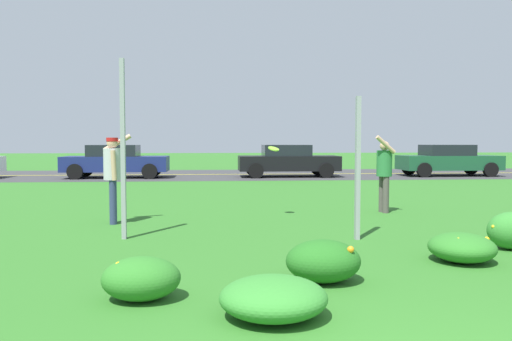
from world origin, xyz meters
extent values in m
plane|color=#2D6B23|center=(0.00, 11.25, 0.00)|extent=(120.00, 120.00, 0.00)
cube|color=#38383A|center=(0.00, 22.50, 0.00)|extent=(120.00, 8.38, 0.01)
cube|color=yellow|center=(0.00, 22.50, 0.01)|extent=(120.00, 0.16, 0.00)
ellipsoid|color=#337F2D|center=(-1.06, 2.16, 0.18)|extent=(0.98, 0.94, 0.37)
sphere|color=yellow|center=(-0.80, 1.99, 0.24)|extent=(0.06, 0.06, 0.06)
sphere|color=yellow|center=(-0.99, 2.30, 0.27)|extent=(0.07, 0.07, 0.07)
sphere|color=yellow|center=(-0.90, 1.99, 0.25)|extent=(0.08, 0.08, 0.08)
ellipsoid|color=#2D7526|center=(1.68, 4.09, 0.19)|extent=(0.86, 0.91, 0.38)
sphere|color=yellow|center=(2.07, 4.17, 0.27)|extent=(0.07, 0.07, 0.07)
sphere|color=yellow|center=(1.54, 3.92, 0.33)|extent=(0.06, 0.06, 0.06)
sphere|color=yellow|center=(1.54, 4.06, 0.28)|extent=(0.06, 0.06, 0.06)
sphere|color=yellow|center=(1.64, 3.87, 0.29)|extent=(0.07, 0.07, 0.07)
sphere|color=yellow|center=(1.79, 4.23, 0.32)|extent=(0.08, 0.08, 0.08)
ellipsoid|color=#23661E|center=(-0.36, 3.28, 0.24)|extent=(0.85, 0.73, 0.48)
sphere|color=orange|center=(-0.15, 3.33, 0.33)|extent=(0.05, 0.05, 0.05)
sphere|color=orange|center=(-0.49, 3.32, 0.32)|extent=(0.06, 0.06, 0.06)
sphere|color=orange|center=(-0.17, 3.34, 0.32)|extent=(0.08, 0.08, 0.08)
sphere|color=orange|center=(-0.09, 3.10, 0.40)|extent=(0.08, 0.08, 0.08)
ellipsoid|color=#337F2D|center=(2.79, 4.78, 0.28)|extent=(0.71, 0.58, 0.55)
sphere|color=yellow|center=(2.46, 4.72, 0.35)|extent=(0.05, 0.05, 0.05)
sphere|color=yellow|center=(2.72, 5.02, 0.39)|extent=(0.07, 0.07, 0.07)
ellipsoid|color=#2D7526|center=(-2.31, 2.79, 0.22)|extent=(0.79, 0.66, 0.43)
sphere|color=yellow|center=(-2.52, 2.73, 0.32)|extent=(0.06, 0.06, 0.06)
sphere|color=yellow|center=(-2.52, 2.76, 0.36)|extent=(0.08, 0.08, 0.08)
sphere|color=yellow|center=(-2.03, 2.78, 0.28)|extent=(0.08, 0.08, 0.08)
sphere|color=yellow|center=(-2.55, 2.85, 0.34)|extent=(0.07, 0.07, 0.07)
cube|color=#93969B|center=(-3.04, 6.10, 1.46)|extent=(0.07, 0.10, 2.92)
cube|color=#93969B|center=(0.74, 5.72, 1.16)|extent=(0.07, 0.10, 2.31)
cylinder|color=#B2B2B7|center=(-3.51, 7.69, 1.16)|extent=(0.34, 0.34, 0.60)
sphere|color=tan|center=(-3.51, 7.69, 1.56)|extent=(0.21, 0.21, 0.21)
cylinder|color=navy|center=(-3.53, 7.77, 0.43)|extent=(0.14, 0.14, 0.85)
cylinder|color=navy|center=(-3.50, 7.61, 0.43)|extent=(0.14, 0.14, 0.85)
cylinder|color=tan|center=(-3.45, 7.90, 1.56)|extent=(0.55, 0.19, 0.36)
cylinder|color=tan|center=(-3.46, 7.50, 1.14)|extent=(0.13, 0.11, 0.57)
cylinder|color=red|center=(-3.51, 7.69, 1.63)|extent=(0.22, 0.22, 0.07)
cylinder|color=red|center=(-3.42, 7.71, 1.60)|extent=(0.16, 0.16, 0.02)
cylinder|color=#287038|center=(2.23, 8.78, 1.10)|extent=(0.34, 0.34, 0.58)
sphere|color=tan|center=(2.23, 8.78, 1.49)|extent=(0.21, 0.21, 0.21)
cylinder|color=#4C4742|center=(2.24, 8.70, 0.41)|extent=(0.14, 0.14, 0.82)
cylinder|color=#4C4742|center=(2.21, 8.87, 0.41)|extent=(0.14, 0.14, 0.82)
cylinder|color=tan|center=(2.18, 8.58, 1.52)|extent=(0.49, 0.18, 0.41)
cylinder|color=tan|center=(2.17, 8.97, 1.09)|extent=(0.13, 0.11, 0.55)
cylinder|color=#8CD133|center=(-0.32, 8.28, 1.44)|extent=(0.25, 0.23, 0.13)
torus|color=#8CD133|center=(-0.32, 8.28, 1.43)|extent=(0.25, 0.23, 0.13)
cube|color=navy|center=(-5.82, 20.61, 0.62)|extent=(4.50, 1.82, 0.66)
cube|color=black|center=(-5.92, 20.61, 1.19)|extent=(2.10, 1.64, 0.52)
cylinder|color=black|center=(-4.27, 21.50, 0.33)|extent=(0.66, 0.22, 0.66)
cylinder|color=black|center=(-4.27, 19.72, 0.33)|extent=(0.66, 0.22, 0.66)
cylinder|color=black|center=(-7.37, 21.50, 0.33)|extent=(0.66, 0.22, 0.66)
cylinder|color=black|center=(-7.37, 19.72, 0.33)|extent=(0.66, 0.22, 0.66)
cube|color=black|center=(1.83, 20.61, 0.62)|extent=(4.50, 1.82, 0.66)
cube|color=black|center=(1.73, 20.61, 1.19)|extent=(2.10, 1.64, 0.52)
cylinder|color=black|center=(3.38, 21.50, 0.33)|extent=(0.66, 0.22, 0.66)
cylinder|color=black|center=(3.38, 19.72, 0.33)|extent=(0.66, 0.22, 0.66)
cylinder|color=black|center=(0.28, 21.50, 0.33)|extent=(0.66, 0.22, 0.66)
cylinder|color=black|center=(0.28, 19.72, 0.33)|extent=(0.66, 0.22, 0.66)
cube|color=#194C2D|center=(9.37, 20.61, 0.62)|extent=(4.50, 1.82, 0.66)
cube|color=black|center=(9.27, 20.61, 1.19)|extent=(2.10, 1.64, 0.52)
cylinder|color=black|center=(10.92, 21.50, 0.33)|extent=(0.66, 0.22, 0.66)
cylinder|color=black|center=(10.92, 19.72, 0.33)|extent=(0.66, 0.22, 0.66)
cylinder|color=black|center=(7.82, 21.50, 0.33)|extent=(0.66, 0.22, 0.66)
cylinder|color=black|center=(7.82, 19.72, 0.33)|extent=(0.66, 0.22, 0.66)
camera|label=1|loc=(-1.60, -2.33, 1.58)|focal=35.90mm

